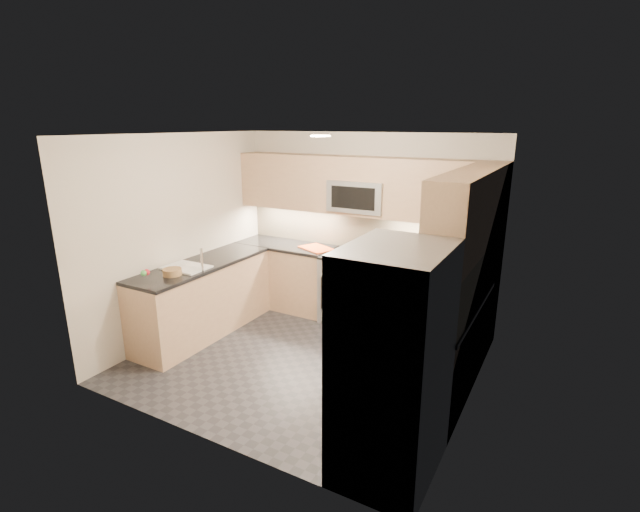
{
  "coord_description": "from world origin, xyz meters",
  "views": [
    {
      "loc": [
        2.47,
        -4.08,
        2.61
      ],
      "look_at": [
        0.0,
        0.35,
        1.15
      ],
      "focal_mm": 26.0,
      "sensor_mm": 36.0,
      "label": 1
    }
  ],
  "objects_px": {
    "utensil_bowl": "(450,265)",
    "refrigerator": "(393,364)",
    "fruit_basket": "(172,272)",
    "gas_range": "(353,289)",
    "microwave": "(359,196)",
    "cutting_board": "(316,248)"
  },
  "relations": [
    {
      "from": "gas_range",
      "to": "utensil_bowl",
      "type": "height_order",
      "value": "utensil_bowl"
    },
    {
      "from": "microwave",
      "to": "fruit_basket",
      "type": "bearing_deg",
      "value": -126.86
    },
    {
      "from": "utensil_bowl",
      "to": "fruit_basket",
      "type": "xyz_separation_m",
      "value": [
        -2.72,
        -1.69,
        -0.03
      ]
    },
    {
      "from": "gas_range",
      "to": "refrigerator",
      "type": "distance_m",
      "value": 2.86
    },
    {
      "from": "gas_range",
      "to": "cutting_board",
      "type": "distance_m",
      "value": 0.76
    },
    {
      "from": "utensil_bowl",
      "to": "cutting_board",
      "type": "distance_m",
      "value": 1.86
    },
    {
      "from": "cutting_board",
      "to": "fruit_basket",
      "type": "relative_size",
      "value": 2.17
    },
    {
      "from": "refrigerator",
      "to": "utensil_bowl",
      "type": "height_order",
      "value": "refrigerator"
    },
    {
      "from": "gas_range",
      "to": "fruit_basket",
      "type": "bearing_deg",
      "value": -128.73
    },
    {
      "from": "cutting_board",
      "to": "refrigerator",
      "type": "bearing_deg",
      "value": -50.22
    },
    {
      "from": "microwave",
      "to": "refrigerator",
      "type": "relative_size",
      "value": 0.42
    },
    {
      "from": "microwave",
      "to": "refrigerator",
      "type": "height_order",
      "value": "microwave"
    },
    {
      "from": "refrigerator",
      "to": "cutting_board",
      "type": "bearing_deg",
      "value": 129.78
    },
    {
      "from": "gas_range",
      "to": "microwave",
      "type": "bearing_deg",
      "value": 90.0
    },
    {
      "from": "utensil_bowl",
      "to": "refrigerator",
      "type": "bearing_deg",
      "value": -85.83
    },
    {
      "from": "utensil_bowl",
      "to": "fruit_basket",
      "type": "height_order",
      "value": "utensil_bowl"
    },
    {
      "from": "refrigerator",
      "to": "utensil_bowl",
      "type": "bearing_deg",
      "value": 94.17
    },
    {
      "from": "gas_range",
      "to": "cutting_board",
      "type": "xyz_separation_m",
      "value": [
        -0.57,
        0.0,
        0.49
      ]
    },
    {
      "from": "refrigerator",
      "to": "utensil_bowl",
      "type": "distance_m",
      "value": 2.32
    },
    {
      "from": "cutting_board",
      "to": "fruit_basket",
      "type": "xyz_separation_m",
      "value": [
        -0.87,
        -1.8,
        0.03
      ]
    },
    {
      "from": "gas_range",
      "to": "refrigerator",
      "type": "xyz_separation_m",
      "value": [
        1.45,
        -2.43,
        0.45
      ]
    },
    {
      "from": "microwave",
      "to": "utensil_bowl",
      "type": "bearing_deg",
      "value": -10.42
    }
  ]
}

